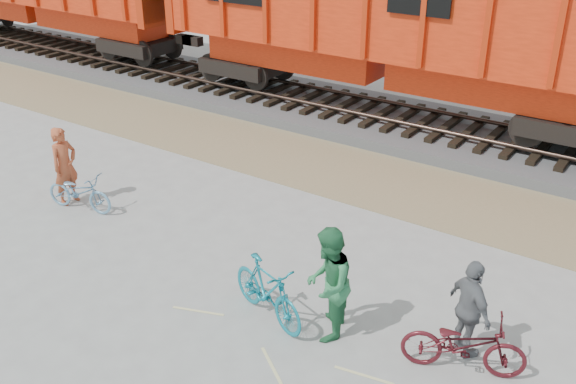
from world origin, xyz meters
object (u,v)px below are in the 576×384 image
at_px(hopper_car_center, 392,21).
at_px(person_solo, 65,166).
at_px(bicycle_maroon, 464,345).
at_px(person_woman, 470,309).
at_px(bicycle_teal, 267,291).
at_px(bicycle_blue, 79,192).
at_px(person_man, 328,284).

distance_m(hopper_car_center, person_solo, 9.33).
distance_m(bicycle_maroon, person_woman, 0.53).
distance_m(bicycle_teal, bicycle_maroon, 3.10).
bearing_deg(bicycle_maroon, hopper_car_center, 12.08).
xyz_separation_m(hopper_car_center, bicycle_maroon, (5.61, -8.70, -2.54)).
distance_m(hopper_car_center, bicycle_teal, 9.95).
bearing_deg(person_solo, person_woman, -93.22).
height_order(hopper_car_center, bicycle_maroon, hopper_car_center).
xyz_separation_m(bicycle_blue, person_man, (6.59, -0.61, 0.51)).
relative_size(person_man, person_woman, 1.17).
height_order(bicycle_blue, person_woman, person_woman).
xyz_separation_m(bicycle_blue, person_woman, (8.53, 0.18, 0.38)).
distance_m(bicycle_blue, bicycle_maroon, 8.64).
bearing_deg(bicycle_blue, bicycle_maroon, -103.75).
distance_m(person_man, person_woman, 2.10).
distance_m(bicycle_teal, person_man, 1.10).
height_order(person_solo, person_man, person_man).
bearing_deg(person_woman, person_solo, 36.88).
xyz_separation_m(bicycle_teal, person_solo, (-6.09, 0.91, 0.34)).
bearing_deg(hopper_car_center, bicycle_teal, -74.56).
height_order(hopper_car_center, bicycle_blue, hopper_car_center).
bearing_deg(person_man, person_woman, 91.09).
height_order(hopper_car_center, person_woman, hopper_car_center).
relative_size(bicycle_blue, person_woman, 1.00).
distance_m(bicycle_teal, person_solo, 6.17).
bearing_deg(bicycle_maroon, person_woman, -6.70).
distance_m(hopper_car_center, bicycle_maroon, 10.66).
height_order(bicycle_maroon, person_man, person_man).
relative_size(hopper_car_center, person_man, 7.54).
height_order(person_solo, person_woman, person_solo).
xyz_separation_m(person_man, person_woman, (1.94, 0.79, -0.13)).
height_order(bicycle_teal, person_solo, person_solo).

